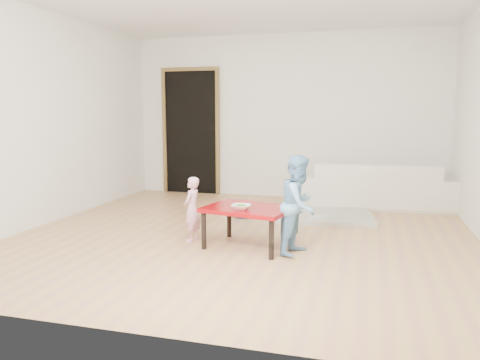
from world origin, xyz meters
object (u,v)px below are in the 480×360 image
at_px(sofa, 374,184).
at_px(child_pink, 192,209).
at_px(bowl, 241,207).
at_px(red_table, 248,227).
at_px(child_blue, 299,205).
at_px(basin, 244,213).

distance_m(sofa, child_pink, 3.10).
bearing_deg(bowl, red_table, 74.25).
bearing_deg(red_table, sofa, 63.65).
bearing_deg(sofa, bowl, 59.88).
height_order(sofa, child_blue, child_blue).
height_order(bowl, basin, bowl).
height_order(sofa, child_pink, child_pink).
height_order(child_blue, basin, child_blue).
relative_size(sofa, red_table, 2.66).
relative_size(sofa, child_blue, 2.32).
xyz_separation_m(sofa, basin, (-1.65, -1.19, -0.27)).
bearing_deg(basin, bowl, -76.22).
bearing_deg(child_pink, red_table, 87.34).
xyz_separation_m(red_table, child_pink, (-0.64, 0.07, 0.14)).
xyz_separation_m(child_pink, child_blue, (1.16, -0.14, 0.14)).
xyz_separation_m(sofa, bowl, (-1.29, -2.67, 0.12)).
bearing_deg(red_table, bowl, -105.75).
bearing_deg(red_table, child_pink, 173.75).
height_order(bowl, child_pink, child_pink).
distance_m(red_table, child_blue, 0.59).
distance_m(bowl, basin, 1.57).
bearing_deg(child_blue, red_table, 96.32).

